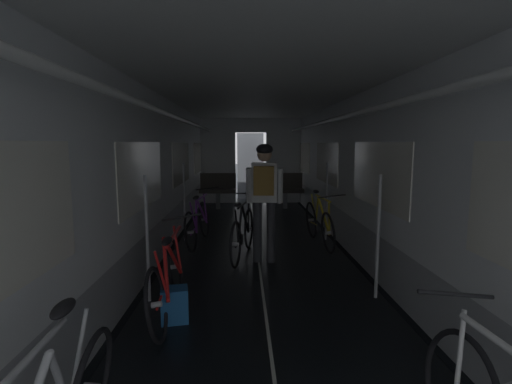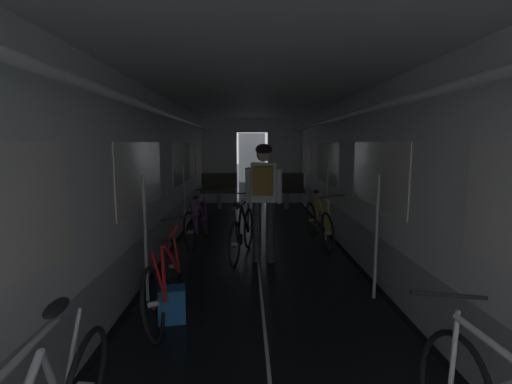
% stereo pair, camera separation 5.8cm
% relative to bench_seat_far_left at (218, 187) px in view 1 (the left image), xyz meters
% --- Properties ---
extents(train_car_shell, '(3.14, 12.34, 2.57)m').
position_rel_bench_seat_far_left_xyz_m(train_car_shell, '(0.90, -4.47, 1.13)').
color(train_car_shell, black).
rests_on(train_car_shell, ground).
extents(bench_seat_far_left, '(0.98, 0.51, 0.95)m').
position_rel_bench_seat_far_left_xyz_m(bench_seat_far_left, '(0.00, 0.00, 0.00)').
color(bench_seat_far_left, gray).
rests_on(bench_seat_far_left, ground).
extents(bench_seat_far_right, '(0.98, 0.51, 0.95)m').
position_rel_bench_seat_far_left_xyz_m(bench_seat_far_right, '(1.80, 0.00, 0.00)').
color(bench_seat_far_right, gray).
rests_on(bench_seat_far_right, ground).
extents(bicycle_purple, '(0.50, 1.69, 0.95)m').
position_rel_bench_seat_far_left_xyz_m(bicycle_purple, '(-0.10, -3.62, -0.19)').
color(bicycle_purple, black).
rests_on(bicycle_purple, ground).
extents(bicycle_yellow, '(0.44, 1.69, 0.95)m').
position_rel_bench_seat_far_left_xyz_m(bicycle_yellow, '(1.98, -3.73, -0.19)').
color(bicycle_yellow, black).
rests_on(bicycle_yellow, ground).
extents(bicycle_red, '(0.44, 1.69, 0.96)m').
position_rel_bench_seat_far_left_xyz_m(bicycle_red, '(-0.09, -6.32, -0.19)').
color(bicycle_red, black).
rests_on(bicycle_red, ground).
extents(person_cyclist_aisle, '(0.55, 0.41, 1.73)m').
position_rel_bench_seat_far_left_xyz_m(person_cyclist_aisle, '(0.98, -4.65, 0.50)').
color(person_cyclist_aisle, '#2D2D33').
rests_on(person_cyclist_aisle, ground).
extents(bicycle_black_in_aisle, '(0.51, 1.67, 0.93)m').
position_rel_bench_seat_far_left_xyz_m(bicycle_black_in_aisle, '(0.67, -4.39, -0.18)').
color(bicycle_black_in_aisle, black).
rests_on(bicycle_black_in_aisle, ground).
extents(backpack_on_floor, '(0.29, 0.24, 0.34)m').
position_rel_bench_seat_far_left_xyz_m(backpack_on_floor, '(0.00, -6.48, -0.40)').
color(backpack_on_floor, '#1E5693').
rests_on(backpack_on_floor, ground).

